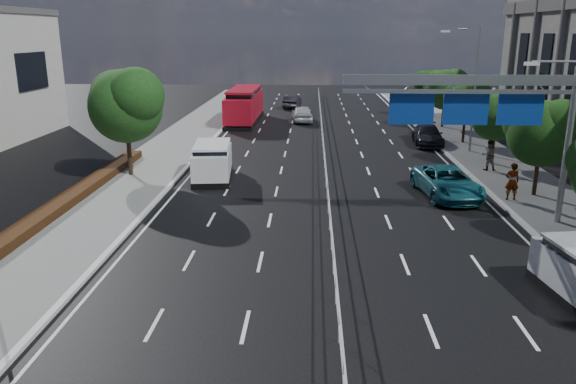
{
  "coord_description": "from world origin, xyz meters",
  "views": [
    {
      "loc": [
        -0.84,
        -15.19,
        8.64
      ],
      "look_at": [
        -1.78,
        6.55,
        2.4
      ],
      "focal_mm": 35.0,
      "sensor_mm": 36.0,
      "label": 1
    }
  ],
  "objects_px": {
    "near_car_dark": "(292,101)",
    "parked_car_dark": "(428,135)",
    "white_minivan": "(212,162)",
    "pedestrian_a": "(512,181)",
    "overhead_gantry": "(484,103)",
    "parked_car_teal": "(447,182)",
    "red_bus": "(245,104)",
    "near_car_silver": "(302,114)",
    "pedestrian_b": "(489,155)"
  },
  "relations": [
    {
      "from": "near_car_dark",
      "to": "pedestrian_a",
      "type": "bearing_deg",
      "value": 115.48
    },
    {
      "from": "parked_car_dark",
      "to": "pedestrian_a",
      "type": "bearing_deg",
      "value": -81.19
    },
    {
      "from": "red_bus",
      "to": "parked_car_dark",
      "type": "xyz_separation_m",
      "value": [
        15.8,
        -10.84,
        -0.98
      ]
    },
    {
      "from": "pedestrian_b",
      "to": "pedestrian_a",
      "type": "bearing_deg",
      "value": 83.35
    },
    {
      "from": "parked_car_teal",
      "to": "red_bus",
      "type": "bearing_deg",
      "value": 111.31
    },
    {
      "from": "near_car_silver",
      "to": "pedestrian_a",
      "type": "bearing_deg",
      "value": 109.09
    },
    {
      "from": "near_car_silver",
      "to": "white_minivan",
      "type": "bearing_deg",
      "value": 73.45
    },
    {
      "from": "overhead_gantry",
      "to": "parked_car_dark",
      "type": "xyz_separation_m",
      "value": [
        1.56,
        18.98,
        -4.85
      ]
    },
    {
      "from": "near_car_silver",
      "to": "pedestrian_a",
      "type": "height_order",
      "value": "pedestrian_a"
    },
    {
      "from": "white_minivan",
      "to": "parked_car_teal",
      "type": "xyz_separation_m",
      "value": [
        13.33,
        -3.2,
        -0.29
      ]
    },
    {
      "from": "red_bus",
      "to": "parked_car_dark",
      "type": "bearing_deg",
      "value": -33.72
    },
    {
      "from": "near_car_silver",
      "to": "parked_car_dark",
      "type": "height_order",
      "value": "near_car_silver"
    },
    {
      "from": "white_minivan",
      "to": "parked_car_dark",
      "type": "height_order",
      "value": "white_minivan"
    },
    {
      "from": "near_car_dark",
      "to": "pedestrian_a",
      "type": "distance_m",
      "value": 39.31
    },
    {
      "from": "pedestrian_b",
      "to": "near_car_silver",
      "type": "bearing_deg",
      "value": -58.98
    },
    {
      "from": "red_bus",
      "to": "pedestrian_b",
      "type": "relative_size",
      "value": 5.74
    },
    {
      "from": "red_bus",
      "to": "near_car_silver",
      "type": "relative_size",
      "value": 2.32
    },
    {
      "from": "red_bus",
      "to": "near_car_dark",
      "type": "xyz_separation_m",
      "value": [
        4.33,
        10.77,
        -0.97
      ]
    },
    {
      "from": "parked_car_teal",
      "to": "pedestrian_a",
      "type": "relative_size",
      "value": 2.87
    },
    {
      "from": "red_bus",
      "to": "pedestrian_a",
      "type": "bearing_deg",
      "value": -56.33
    },
    {
      "from": "near_car_silver",
      "to": "red_bus",
      "type": "bearing_deg",
      "value": -0.58
    },
    {
      "from": "overhead_gantry",
      "to": "white_minivan",
      "type": "height_order",
      "value": "overhead_gantry"
    },
    {
      "from": "red_bus",
      "to": "parked_car_teal",
      "type": "relative_size",
      "value": 1.97
    },
    {
      "from": "white_minivan",
      "to": "parked_car_dark",
      "type": "relative_size",
      "value": 1.0
    },
    {
      "from": "red_bus",
      "to": "parked_car_dark",
      "type": "height_order",
      "value": "red_bus"
    },
    {
      "from": "near_car_dark",
      "to": "pedestrian_b",
      "type": "xyz_separation_m",
      "value": [
        13.53,
        -30.59,
        0.35
      ]
    },
    {
      "from": "near_car_dark",
      "to": "parked_car_dark",
      "type": "distance_m",
      "value": 24.47
    },
    {
      "from": "parked_car_dark",
      "to": "overhead_gantry",
      "type": "bearing_deg",
      "value": -90.66
    },
    {
      "from": "white_minivan",
      "to": "parked_car_teal",
      "type": "bearing_deg",
      "value": -19.4
    },
    {
      "from": "pedestrian_b",
      "to": "red_bus",
      "type": "bearing_deg",
      "value": -48.1
    },
    {
      "from": "overhead_gantry",
      "to": "near_car_dark",
      "type": "height_order",
      "value": "overhead_gantry"
    },
    {
      "from": "pedestrian_b",
      "to": "near_car_dark",
      "type": "bearing_deg",
      "value": -66.26
    },
    {
      "from": "overhead_gantry",
      "to": "parked_car_dark",
      "type": "distance_m",
      "value": 19.65
    },
    {
      "from": "red_bus",
      "to": "near_car_dark",
      "type": "relative_size",
      "value": 2.41
    },
    {
      "from": "overhead_gantry",
      "to": "parked_car_teal",
      "type": "bearing_deg",
      "value": 93.12
    },
    {
      "from": "white_minivan",
      "to": "red_bus",
      "type": "distance_m",
      "value": 22.24
    },
    {
      "from": "pedestrian_a",
      "to": "pedestrian_b",
      "type": "distance_m",
      "value": 6.62
    },
    {
      "from": "parked_car_teal",
      "to": "parked_car_dark",
      "type": "bearing_deg",
      "value": 75.43
    },
    {
      "from": "overhead_gantry",
      "to": "near_car_dark",
      "type": "bearing_deg",
      "value": 103.72
    },
    {
      "from": "parked_car_dark",
      "to": "pedestrian_a",
      "type": "distance_m",
      "value": 15.62
    },
    {
      "from": "near_car_dark",
      "to": "parked_car_dark",
      "type": "bearing_deg",
      "value": 124.48
    },
    {
      "from": "overhead_gantry",
      "to": "white_minivan",
      "type": "xyz_separation_m",
      "value": [
        -13.57,
        7.6,
        -4.53
      ]
    },
    {
      "from": "white_minivan",
      "to": "pedestrian_a",
      "type": "height_order",
      "value": "white_minivan"
    },
    {
      "from": "red_bus",
      "to": "pedestrian_b",
      "type": "bearing_deg",
      "value": -47.25
    },
    {
      "from": "parked_car_teal",
      "to": "pedestrian_a",
      "type": "distance_m",
      "value": 3.27
    },
    {
      "from": "parked_car_dark",
      "to": "pedestrian_b",
      "type": "bearing_deg",
      "value": -73.08
    },
    {
      "from": "parked_car_dark",
      "to": "pedestrian_a",
      "type": "height_order",
      "value": "pedestrian_a"
    },
    {
      "from": "pedestrian_b",
      "to": "parked_car_dark",
      "type": "bearing_deg",
      "value": -77.23
    },
    {
      "from": "white_minivan",
      "to": "near_car_silver",
      "type": "bearing_deg",
      "value": 71.58
    },
    {
      "from": "near_car_silver",
      "to": "parked_car_teal",
      "type": "distance_m",
      "value": 27.08
    }
  ]
}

